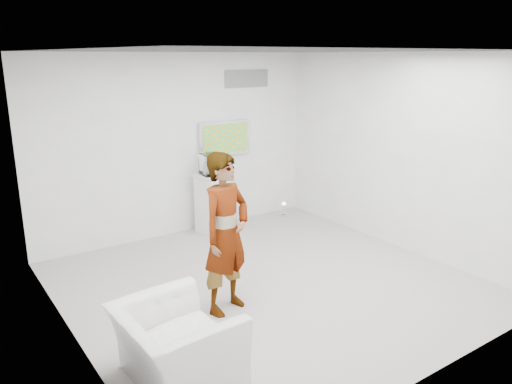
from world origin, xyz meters
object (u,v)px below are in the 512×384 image
(armchair, at_px, (176,345))
(pedestal, at_px, (213,204))
(person, at_px, (226,234))
(floor_uplight, at_px, (284,210))
(tv, at_px, (224,138))

(armchair, bearing_deg, pedestal, -37.34)
(person, distance_m, floor_uplight, 3.75)
(tv, bearing_deg, floor_uplight, -16.52)
(person, xyz_separation_m, floor_uplight, (2.75, 2.41, -0.82))
(tv, relative_size, armchair, 0.90)
(person, distance_m, pedestal, 2.77)
(tv, height_order, armchair, tv)
(tv, distance_m, floor_uplight, 1.81)
(pedestal, bearing_deg, person, -116.67)
(pedestal, xyz_separation_m, floor_uplight, (1.52, -0.03, -0.38))
(armchair, bearing_deg, floor_uplight, -51.78)
(tv, xyz_separation_m, person, (-1.66, -2.73, -0.59))
(tv, distance_m, armchair, 4.70)
(floor_uplight, bearing_deg, pedestal, 178.88)
(person, xyz_separation_m, armchair, (-1.10, -0.88, -0.60))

